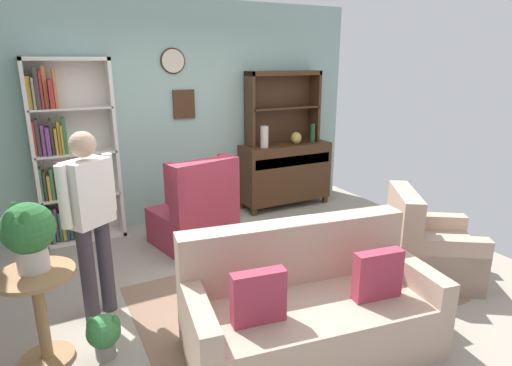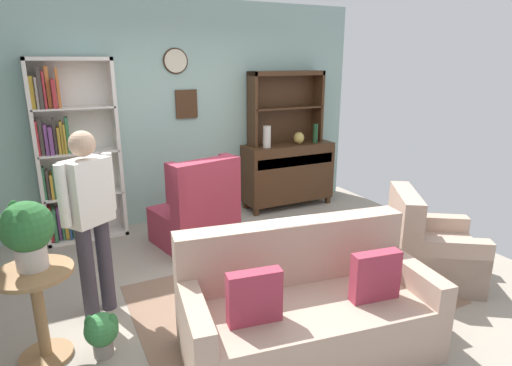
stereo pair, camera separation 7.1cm
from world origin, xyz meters
TOP-DOWN VIEW (x-y plane):
  - ground_plane at (0.00, 0.00)m, footprint 5.40×4.60m
  - wall_back at (-0.00, 2.13)m, footprint 5.00×0.09m
  - area_rug at (0.20, -0.30)m, footprint 2.74×1.67m
  - bookshelf at (-1.40, 1.94)m, footprint 0.90×0.30m
  - sideboard at (1.44, 1.86)m, footprint 1.30×0.45m
  - sideboard_hutch at (1.44, 1.97)m, footprint 1.10×0.26m
  - vase_tall at (1.05, 1.78)m, footprint 0.11×0.11m
  - vase_round at (1.57, 1.79)m, footprint 0.15×0.15m
  - bottle_wine at (1.83, 1.77)m, footprint 0.07×0.07m
  - couch_floral at (-0.08, -0.97)m, footprint 1.91×1.11m
  - armchair_floral at (1.55, -0.63)m, footprint 1.06×1.06m
  - wingback_chair at (-0.20, 1.10)m, footprint 0.94×0.95m
  - plant_stand at (-1.82, -0.24)m, footprint 0.52×0.52m
  - potted_plant_large at (-1.82, -0.20)m, footprint 0.35×0.35m
  - potted_plant_small at (-1.44, -0.40)m, footprint 0.24×0.24m
  - person_reading at (-1.39, 0.17)m, footprint 0.48×0.36m
  - coffee_table at (0.10, -0.01)m, footprint 0.80×0.50m
  - book_stack at (-0.05, 0.01)m, footprint 0.21×0.14m

SIDE VIEW (x-z plane):
  - ground_plane at x=0.00m, z-range -0.02..0.00m
  - area_rug at x=0.20m, z-range 0.00..0.01m
  - potted_plant_small at x=-1.44m, z-range 0.03..0.36m
  - armchair_floral at x=1.55m, z-range -0.15..0.73m
  - couch_floral at x=-0.08m, z-range -0.14..0.76m
  - coffee_table at x=0.10m, z-range 0.14..0.56m
  - wingback_chair at x=-0.20m, z-range -0.14..0.91m
  - plant_stand at x=-1.82m, z-range 0.08..0.77m
  - book_stack at x=-0.05m, z-range 0.42..0.47m
  - sideboard at x=1.44m, z-range 0.05..0.97m
  - person_reading at x=-1.39m, z-range 0.13..1.69m
  - potted_plant_large at x=-1.82m, z-range 0.74..1.21m
  - vase_round at x=1.57m, z-range 0.92..1.09m
  - bookshelf at x=-1.40m, z-range -0.02..2.08m
  - bottle_wine at x=1.83m, z-range 0.92..1.19m
  - vase_tall at x=1.05m, z-range 0.92..1.21m
  - wall_back at x=0.00m, z-range 0.00..2.80m
  - sideboard_hutch at x=1.44m, z-range 1.06..2.06m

